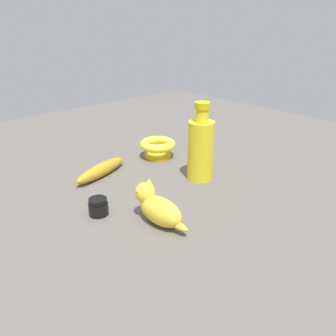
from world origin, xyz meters
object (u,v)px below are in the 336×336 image
(cat_figurine, at_px, (157,207))
(bowl, at_px, (158,146))
(bottle_tall, at_px, (201,148))
(banana, at_px, (101,170))
(nail_polish_jar, at_px, (98,207))

(cat_figurine, xyz_separation_m, bowl, (-0.30, 0.25, -0.00))
(cat_figurine, relative_size, bottle_tall, 0.70)
(cat_figurine, distance_m, bottle_tall, 0.26)
(bottle_tall, height_order, banana, bottle_tall)
(bowl, bearing_deg, bottle_tall, -4.84)
(cat_figurine, xyz_separation_m, banana, (-0.29, 0.04, -0.02))
(nail_polish_jar, bearing_deg, banana, 146.41)
(bowl, bearing_deg, cat_figurine, -40.65)
(banana, bearing_deg, cat_figurine, 66.24)
(banana, bearing_deg, bowl, 164.23)
(bottle_tall, relative_size, bowl, 1.90)
(banana, relative_size, bowl, 1.69)
(banana, bearing_deg, nail_polish_jar, 39.91)
(cat_figurine, relative_size, banana, 0.79)
(bottle_tall, xyz_separation_m, bowl, (-0.21, 0.02, -0.05))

